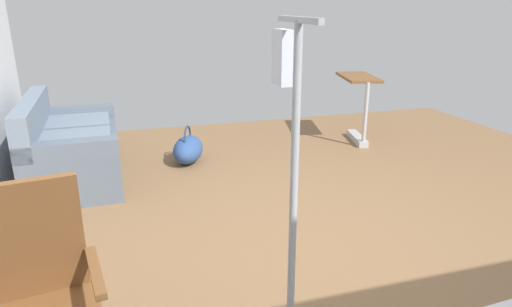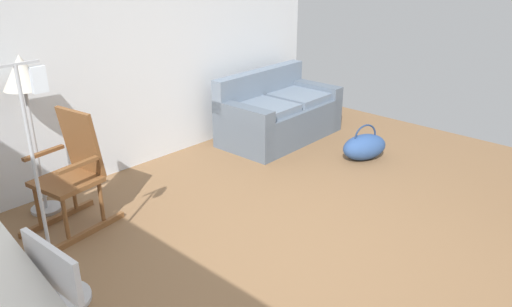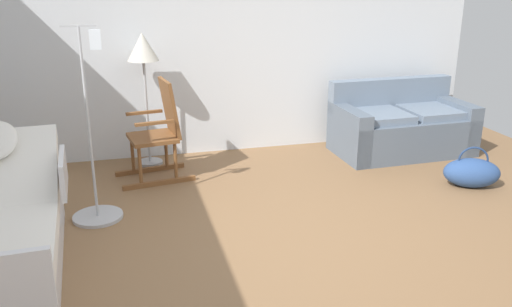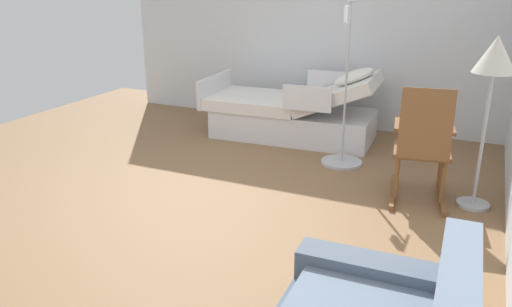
# 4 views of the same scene
# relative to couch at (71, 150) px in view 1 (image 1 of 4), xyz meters

# --- Properties ---
(ground_plane) EXTENTS (7.43, 7.43, 0.00)m
(ground_plane) POSITION_rel_couch_xyz_m (-1.99, -1.94, -0.31)
(ground_plane) COLOR olive
(couch) EXTENTS (1.62, 0.90, 0.85)m
(couch) POSITION_rel_couch_xyz_m (0.00, 0.00, 0.00)
(couch) COLOR slate
(couch) RESTS_ON ground
(rocking_chair) EXTENTS (0.82, 0.58, 1.05)m
(rocking_chair) POSITION_rel_couch_xyz_m (-2.89, -0.14, 0.20)
(rocking_chair) COLOR brown
(rocking_chair) RESTS_ON ground
(overbed_table) EXTENTS (0.88, 0.57, 0.84)m
(overbed_table) POSITION_rel_couch_xyz_m (0.37, -3.47, 0.23)
(overbed_table) COLOR #B2B5BA
(overbed_table) RESTS_ON ground
(duffel_bag) EXTENTS (0.64, 0.50, 0.43)m
(duffel_bag) POSITION_rel_couch_xyz_m (0.14, -1.21, -0.15)
(duffel_bag) COLOR #2D4C84
(duffel_bag) RESTS_ON ground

